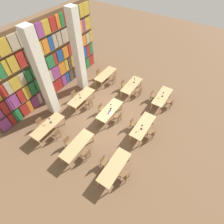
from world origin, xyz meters
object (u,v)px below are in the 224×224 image
chair_3 (133,123)px  chair_17 (99,73)px  reading_table_0 (114,167)px  reading_table_2 (162,97)px  pillar_center (78,53)px  reading_table_4 (110,110)px  chair_12 (56,133)px  desk_lamp_5 (80,95)px  reading_table_8 (106,74)px  chair_6 (87,153)px  chair_10 (139,91)px  chair_8 (118,116)px  pillar_left (43,77)px  desk_lamp_2 (111,105)px  reading_table_5 (132,85)px  chair_1 (104,161)px  chair_13 (41,123)px  desk_lamp_1 (163,93)px  desk_lamp_0 (142,126)px  chair_14 (89,103)px  reading_table_1 (143,126)px  chair_4 (171,102)px  chair_11 (124,84)px  desk_lamp_3 (134,79)px  desk_lamp_4 (50,119)px  chair_16 (113,79)px  reading_table_6 (48,126)px  chair_5 (153,95)px  laptop (111,112)px  reading_table_3 (77,145)px  chair_2 (153,132)px  chair_0 (126,175)px  chair_9 (102,108)px  reading_table_7 (82,97)px

chair_3 → chair_17: same height
reading_table_0 → reading_table_2: size_ratio=1.00×
pillar_center → reading_table_4: bearing=-113.0°
chair_12 → desk_lamp_5: bearing=10.9°
reading_table_4 → reading_table_8: 4.06m
chair_6 → chair_10: bearing=-0.4°
chair_6 → chair_8: same height
pillar_left → desk_lamp_2: pillar_left is taller
desk_lamp_2 → desk_lamp_5: (-0.32, 2.42, -0.06)m
reading_table_5 → chair_1: bearing=-164.4°
chair_3 → desk_lamp_5: 4.24m
chair_8 → desk_lamp_5: (-0.21, 3.10, 0.52)m
pillar_center → chair_13: bearing=-174.1°
desk_lamp_1 → reading_table_4: bearing=141.9°
desk_lamp_0 → desk_lamp_1: desk_lamp_1 is taller
reading_table_2 → chair_14: bearing=127.8°
reading_table_1 → desk_lamp_1: 3.16m
chair_4 → chair_17: (-0.03, 6.38, 0.00)m
reading_table_4 → chair_11: (3.09, 0.70, -0.18)m
reading_table_4 → desk_lamp_3: 3.47m
desk_lamp_4 → chair_16: 6.23m
chair_8 → desk_lamp_2: size_ratio=1.85×
reading_table_0 → desk_lamp_5: desk_lamp_5 is taller
chair_16 → reading_table_6: bearing=174.0°
chair_1 → desk_lamp_5: (2.98, 4.15, 0.52)m
chair_5 → reading_table_0: bearing=5.7°
pillar_center → laptop: pillar_center is taller
reading_table_3 → chair_11: (6.39, 0.64, -0.18)m
desk_lamp_0 → reading_table_3: desk_lamp_0 is taller
reading_table_5 → reading_table_8: (0.06, 2.50, 0.00)m
desk_lamp_4 → reading_table_0: bearing=-93.1°
chair_12 → chair_13: size_ratio=1.00×
desk_lamp_1 → chair_11: desk_lamp_1 is taller
desk_lamp_1 → chair_10: size_ratio=0.50×
desk_lamp_5 → reading_table_4: bearing=-85.1°
chair_2 → desk_lamp_1: bearing=12.6°
reading_table_5 → chair_13: bearing=153.5°
chair_14 → chair_16: size_ratio=1.00×
pillar_left → desk_lamp_0: pillar_left is taller
chair_8 → reading_table_0: bearing=-151.7°
chair_13 → reading_table_8: size_ratio=0.39×
chair_3 → chair_5: bearing=-179.8°
chair_0 → laptop: bearing=44.5°
pillar_center → desk_lamp_2: bearing=-111.4°
pillar_left → chair_9: (1.68, -3.01, -2.53)m
chair_2 → chair_14: same height
chair_3 → chair_17: (3.16, 5.01, 0.00)m
laptop → chair_3: bearing=-80.5°
chair_2 → chair_8: bearing=90.9°
reading_table_7 → chair_10: bearing=-44.6°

